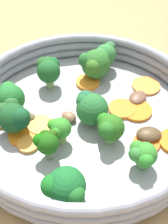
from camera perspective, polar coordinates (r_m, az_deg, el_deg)
ground_plane at (r=0.46m, az=0.00°, el=-2.23°), size 4.00×4.00×0.00m
skillet at (r=0.46m, az=0.00°, el=-1.79°), size 0.33×0.33×0.01m
skillet_rim_wall at (r=0.44m, az=0.00°, el=0.69°), size 0.34×0.34×0.04m
carrot_slice_0 at (r=0.47m, az=-14.93°, el=-0.81°), size 0.06×0.06×0.01m
carrot_slice_1 at (r=0.47m, az=6.99°, el=0.58°), size 0.05×0.05×0.01m
carrot_slice_2 at (r=0.44m, az=-10.88°, el=-4.09°), size 0.05×0.05×0.00m
carrot_slice_3 at (r=0.52m, az=11.27°, el=4.71°), size 0.05×0.05×0.00m
carrot_slice_4 at (r=0.52m, az=0.69°, el=5.46°), size 0.05×0.05×0.01m
carrot_slice_6 at (r=0.45m, az=-8.03°, el=-2.42°), size 0.05×0.05×0.01m
carrot_slice_7 at (r=0.43m, az=-10.14°, el=-5.82°), size 0.04×0.04×0.01m
carrot_slice_8 at (r=0.43m, az=11.47°, el=-5.37°), size 0.04×0.04×0.00m
carrot_slice_9 at (r=0.47m, az=9.56°, el=0.31°), size 0.05×0.05×0.00m
broccoli_floret_0 at (r=0.43m, az=-12.69°, el=-0.98°), size 0.04×0.05×0.05m
broccoli_floret_1 at (r=0.44m, az=1.29°, el=1.07°), size 0.05×0.05×0.05m
broccoli_floret_2 at (r=0.36m, az=-3.47°, el=-13.49°), size 0.05×0.05×0.05m
broccoli_floret_3 at (r=0.51m, az=1.94°, el=8.73°), size 0.05×0.05×0.05m
broccoli_floret_4 at (r=0.39m, az=-6.86°, el=-5.49°), size 0.03×0.03×0.04m
broccoli_floret_5 at (r=0.41m, az=4.70°, el=-2.82°), size 0.04×0.04×0.04m
broccoli_floret_6 at (r=0.41m, az=-4.50°, el=-3.10°), size 0.03×0.03×0.04m
broccoli_floret_7 at (r=0.46m, az=-13.35°, el=2.51°), size 0.05×0.05×0.05m
broccoli_floret_8 at (r=0.53m, az=3.83°, el=10.39°), size 0.05×0.04×0.05m
broccoli_floret_9 at (r=0.39m, az=10.68°, el=-7.68°), size 0.03×0.04×0.04m
broccoli_floret_10 at (r=0.50m, az=-6.53°, el=7.86°), size 0.04×0.04×0.05m
mushroom_piece_0 at (r=0.45m, az=-2.78°, el=-0.87°), size 0.02×0.02×0.01m
mushroom_piece_1 at (r=0.44m, az=11.79°, el=-4.03°), size 0.04×0.04×0.01m
mushroom_piece_2 at (r=0.49m, az=9.81°, el=2.63°), size 0.03×0.03×0.01m
mushroom_piece_3 at (r=0.46m, az=-10.20°, el=-0.92°), size 0.02×0.03×0.01m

